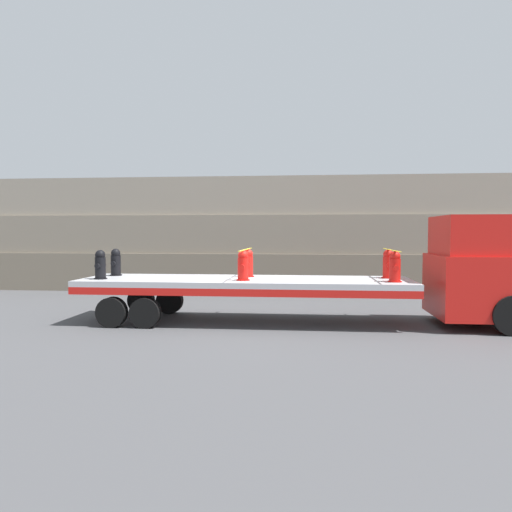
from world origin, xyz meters
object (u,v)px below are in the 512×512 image
fire_hydrant_red_near_1 (243,266)px  fire_hydrant_red_far_1 (248,263)px  truck_cab (480,273)px  fire_hydrant_black_far_0 (116,263)px  fire_hydrant_red_near_2 (395,267)px  fire_hydrant_red_far_2 (388,264)px  fire_hydrant_black_near_0 (100,265)px  flatbed_trailer (228,286)px

fire_hydrant_red_near_1 → fire_hydrant_red_far_1: 1.14m
truck_cab → fire_hydrant_black_far_0: size_ratio=3.65×
fire_hydrant_red_near_1 → fire_hydrant_red_far_1: same height
fire_hydrant_black_far_0 → fire_hydrant_red_near_2: bearing=-8.0°
fire_hydrant_red_far_2 → fire_hydrant_black_near_0: bearing=-172.0°
truck_cab → flatbed_trailer: truck_cab is taller
truck_cab → fire_hydrant_red_far_2: bearing=166.5°
fire_hydrant_red_far_1 → fire_hydrant_red_near_1: bearing=-90.0°
flatbed_trailer → fire_hydrant_red_near_1: bearing=-48.9°
fire_hydrant_black_far_0 → fire_hydrant_red_far_1: same height
flatbed_trailer → fire_hydrant_black_far_0: size_ratio=11.31×
fire_hydrant_black_near_0 → fire_hydrant_red_near_2: size_ratio=1.00×
fire_hydrant_red_far_1 → fire_hydrant_black_near_0: bearing=-164.4°
fire_hydrant_red_near_1 → fire_hydrant_red_far_2: 4.24m
fire_hydrant_red_near_1 → fire_hydrant_red_near_2: bearing=0.0°
fire_hydrant_red_near_2 → fire_hydrant_red_far_2: size_ratio=1.00×
fire_hydrant_black_near_0 → fire_hydrant_red_far_2: 8.24m
fire_hydrant_black_far_0 → fire_hydrant_red_near_1: size_ratio=1.00×
fire_hydrant_red_near_1 → fire_hydrant_red_far_2: size_ratio=1.00×
fire_hydrant_black_near_0 → fire_hydrant_black_far_0: bearing=90.0°
fire_hydrant_black_near_0 → fire_hydrant_red_near_1: same height
truck_cab → fire_hydrant_red_near_1: (-6.45, -0.57, 0.17)m
fire_hydrant_red_far_1 → fire_hydrant_red_near_2: size_ratio=1.00×
truck_cab → fire_hydrant_red_far_1: (-6.45, 0.57, 0.17)m
truck_cab → flatbed_trailer: 6.96m
fire_hydrant_black_far_0 → truck_cab: bearing=-3.1°
flatbed_trailer → fire_hydrant_red_near_1: fire_hydrant_red_near_1 is taller
fire_hydrant_red_near_1 → fire_hydrant_red_far_1: (0.00, 1.14, 0.00)m
fire_hydrant_black_near_0 → fire_hydrant_red_near_1: 4.08m
fire_hydrant_black_far_0 → fire_hydrant_red_far_1: bearing=0.0°
flatbed_trailer → fire_hydrant_red_far_1: bearing=48.9°
fire_hydrant_black_far_0 → fire_hydrant_red_far_1: (4.08, 0.00, 0.00)m
fire_hydrant_red_far_2 → fire_hydrant_red_far_1: bearing=180.0°
truck_cab → fire_hydrant_red_near_2: size_ratio=3.65×
flatbed_trailer → fire_hydrant_black_near_0: (-3.58, -0.57, 0.61)m
flatbed_trailer → truck_cab: bearing=0.0°
truck_cab → fire_hydrant_black_far_0: truck_cab is taller
fire_hydrant_red_near_2 → fire_hydrant_red_far_2: bearing=90.0°
flatbed_trailer → fire_hydrant_black_near_0: bearing=-170.9°
fire_hydrant_red_near_2 → fire_hydrant_black_far_0: bearing=172.0°
fire_hydrant_red_far_1 → fire_hydrant_red_near_2: same height
fire_hydrant_red_near_2 → fire_hydrant_red_near_1: bearing=180.0°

